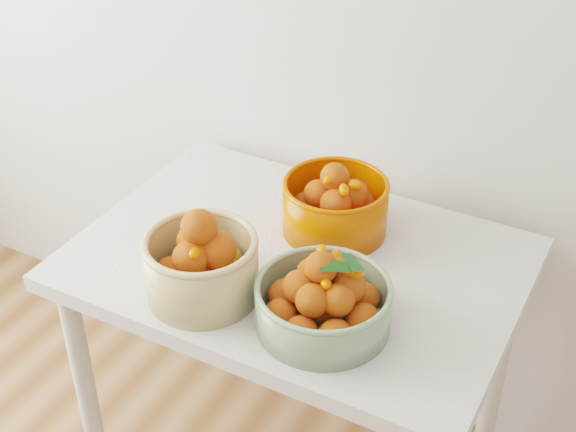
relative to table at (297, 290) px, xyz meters
name	(u,v)px	position (x,y,z in m)	size (l,w,h in m)	color
table	(297,290)	(0.00, 0.00, 0.00)	(1.00, 0.70, 0.75)	silver
bowl_cream	(202,265)	(-0.12, -0.21, 0.17)	(0.24, 0.24, 0.21)	tan
bowl_green	(324,301)	(0.15, -0.18, 0.16)	(0.30, 0.30, 0.18)	gray
bowl_orange	(336,205)	(0.03, 0.14, 0.17)	(0.30, 0.30, 0.18)	#D34001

